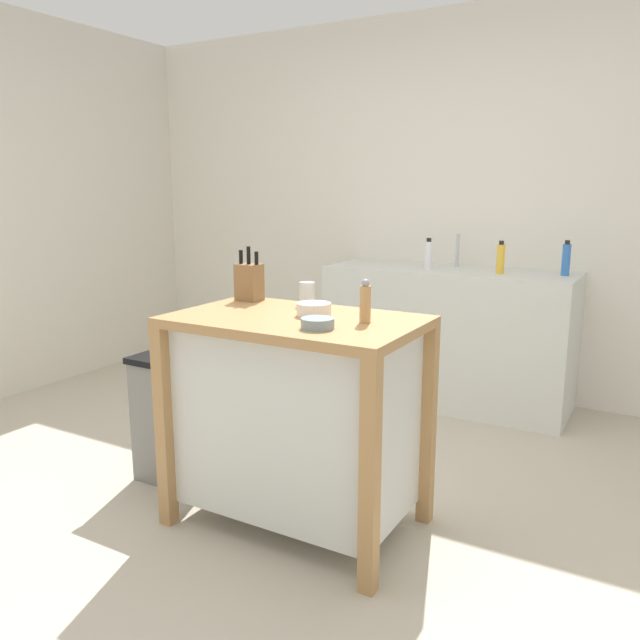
% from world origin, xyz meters
% --- Properties ---
extents(ground_plane, '(6.12, 6.12, 0.00)m').
position_xyz_m(ground_plane, '(0.00, 0.00, 0.00)').
color(ground_plane, '#BCB29E').
rests_on(ground_plane, ground).
extents(wall_back, '(5.12, 0.10, 2.60)m').
position_xyz_m(wall_back, '(0.00, 2.24, 1.30)').
color(wall_back, silver).
rests_on(wall_back, ground).
extents(wall_left, '(0.10, 2.84, 2.60)m').
position_xyz_m(wall_left, '(-2.56, 0.82, 1.30)').
color(wall_left, silver).
rests_on(wall_left, ground).
extents(kitchen_island, '(1.01, 0.63, 0.91)m').
position_xyz_m(kitchen_island, '(0.13, 0.02, 0.51)').
color(kitchen_island, '#AD7F4C').
rests_on(kitchen_island, ground).
extents(knife_block, '(0.11, 0.09, 0.25)m').
position_xyz_m(knife_block, '(-0.26, 0.24, 1.00)').
color(knife_block, olive).
rests_on(knife_block, kitchen_island).
extents(bowl_ceramic_small, '(0.13, 0.13, 0.04)m').
position_xyz_m(bowl_ceramic_small, '(0.31, -0.12, 0.93)').
color(bowl_ceramic_small, gray).
rests_on(bowl_ceramic_small, kitchen_island).
extents(bowl_ceramic_wide, '(0.14, 0.14, 0.05)m').
position_xyz_m(bowl_ceramic_wide, '(0.18, 0.08, 0.94)').
color(bowl_ceramic_wide, silver).
rests_on(bowl_ceramic_wide, kitchen_island).
extents(drinking_cup, '(0.07, 0.07, 0.10)m').
position_xyz_m(drinking_cup, '(0.04, 0.27, 0.96)').
color(drinking_cup, silver).
rests_on(drinking_cup, kitchen_island).
extents(pepper_grinder, '(0.04, 0.04, 0.17)m').
position_xyz_m(pepper_grinder, '(0.42, 0.06, 0.99)').
color(pepper_grinder, tan).
rests_on(pepper_grinder, kitchen_island).
extents(trash_bin, '(0.36, 0.28, 0.63)m').
position_xyz_m(trash_bin, '(-0.62, 0.09, 0.32)').
color(trash_bin, slate).
rests_on(trash_bin, ground).
extents(sink_counter, '(1.60, 0.60, 0.90)m').
position_xyz_m(sink_counter, '(0.16, 1.89, 0.45)').
color(sink_counter, silver).
rests_on(sink_counter, ground).
extents(sink_faucet, '(0.02, 0.02, 0.22)m').
position_xyz_m(sink_faucet, '(0.16, 2.03, 1.01)').
color(sink_faucet, '#B7BCC1').
rests_on(sink_faucet, sink_counter).
extents(bottle_dish_soap, '(0.05, 0.05, 0.20)m').
position_xyz_m(bottle_dish_soap, '(0.04, 1.81, 1.00)').
color(bottle_dish_soap, white).
rests_on(bottle_dish_soap, sink_counter).
extents(bottle_spray_cleaner, '(0.05, 0.05, 0.20)m').
position_xyz_m(bottle_spray_cleaner, '(0.50, 1.82, 1.00)').
color(bottle_spray_cleaner, yellow).
rests_on(bottle_spray_cleaner, sink_counter).
extents(bottle_hand_soap, '(0.05, 0.05, 0.21)m').
position_xyz_m(bottle_hand_soap, '(0.87, 1.93, 1.00)').
color(bottle_hand_soap, blue).
rests_on(bottle_hand_soap, sink_counter).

